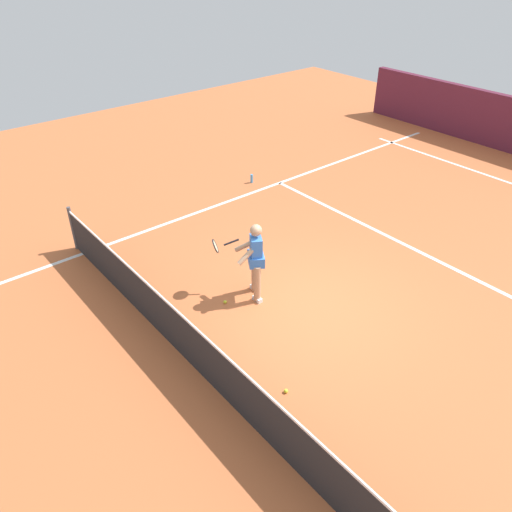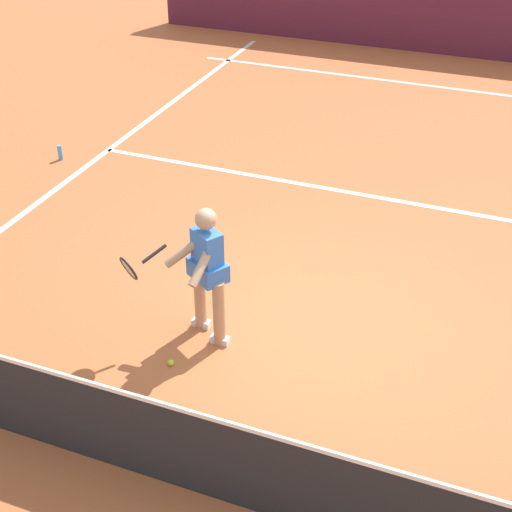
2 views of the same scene
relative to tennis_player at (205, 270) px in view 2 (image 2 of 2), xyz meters
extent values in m
plane|color=#C66638|center=(-1.00, -0.55, -0.85)|extent=(27.70, 27.70, 0.00)
cube|color=#561E33|center=(-1.00, -10.90, -0.02)|extent=(13.99, 0.24, 1.66)
cube|color=white|center=(-1.00, -8.70, -0.84)|extent=(9.99, 0.10, 0.01)
cube|color=white|center=(-1.00, -3.76, -0.84)|extent=(8.99, 0.10, 0.01)
cube|color=#232326|center=(-1.00, 1.96, -0.40)|extent=(9.51, 0.02, 0.89)
cube|color=white|center=(-1.00, 1.96, 0.07)|extent=(9.51, 0.02, 0.04)
cylinder|color=tan|center=(-0.18, 0.07, -0.46)|extent=(0.13, 0.13, 0.78)
cylinder|color=tan|center=(0.13, -0.12, -0.46)|extent=(0.13, 0.13, 0.78)
cube|color=white|center=(-0.18, 0.07, -0.81)|extent=(0.20, 0.10, 0.08)
cube|color=white|center=(0.13, -0.12, -0.81)|extent=(0.20, 0.10, 0.08)
cube|color=#3875D6|center=(-0.02, -0.02, 0.19)|extent=(0.38, 0.34, 0.52)
cube|color=#3875D6|center=(-0.02, -0.02, -0.01)|extent=(0.49, 0.45, 0.20)
sphere|color=tan|center=(-0.02, -0.02, 0.59)|extent=(0.22, 0.22, 0.22)
cylinder|color=tan|center=(-0.07, 0.19, 0.21)|extent=(0.15, 0.48, 0.37)
cylinder|color=tan|center=(0.18, 0.03, 0.21)|extent=(0.45, 0.34, 0.37)
cylinder|color=black|center=(0.49, 0.16, 0.17)|extent=(0.19, 0.27, 0.14)
torus|color=black|center=(0.65, 0.41, 0.11)|extent=(0.30, 0.25, 0.28)
cylinder|color=beige|center=(0.65, 0.41, 0.11)|extent=(0.25, 0.20, 0.23)
sphere|color=#D1E533|center=(0.14, 0.60, -0.81)|extent=(0.07, 0.07, 0.07)
sphere|color=#D1E533|center=(-2.20, 1.18, -0.81)|extent=(0.07, 0.07, 0.07)
cylinder|color=#4C9EE5|center=(4.01, -3.18, -0.73)|extent=(0.07, 0.07, 0.24)
camera|label=1|loc=(-6.02, 4.90, 5.10)|focal=35.46mm
camera|label=2|loc=(-2.80, 5.70, 4.22)|focal=52.23mm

